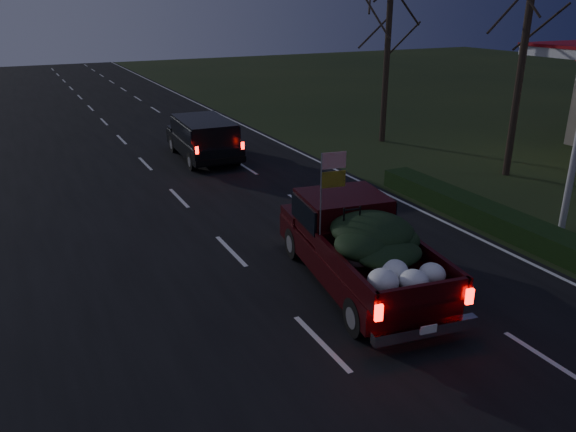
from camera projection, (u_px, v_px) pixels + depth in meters
name	position (u px, v px, depth m)	size (l,w,h in m)	color
ground	(321.00, 344.00, 11.29)	(120.00, 120.00, 0.00)	black
road_asphalt	(321.00, 343.00, 11.29)	(14.00, 120.00, 0.02)	black
hedge_row	(496.00, 219.00, 16.96)	(1.00, 10.00, 0.60)	black
bare_tree_mid	(530.00, 5.00, 20.11)	(3.60, 3.60, 8.50)	black
bare_tree_far	(389.00, 30.00, 25.94)	(3.60, 3.60, 7.00)	black
pickup_truck	(359.00, 241.00, 13.31)	(2.97, 5.95, 2.99)	#320609
lead_suv	(204.00, 135.00, 24.14)	(2.33, 5.12, 1.44)	black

